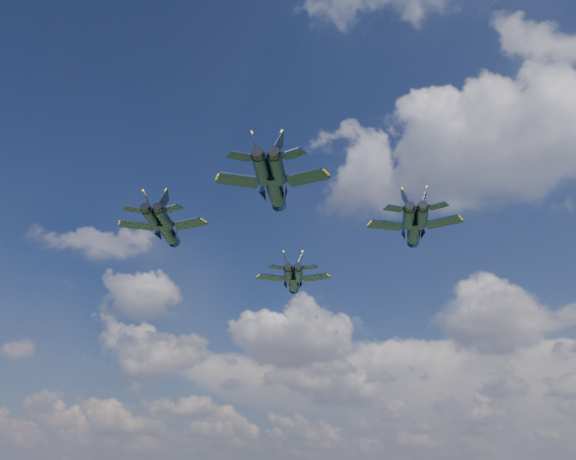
# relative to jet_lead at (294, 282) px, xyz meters

# --- Properties ---
(jet_lead) EXTENTS (11.45, 15.33, 3.73)m
(jet_lead) POSITION_rel_jet_lead_xyz_m (0.00, 0.00, 0.00)
(jet_lead) COLOR black
(jet_left) EXTENTS (12.07, 16.40, 3.95)m
(jet_left) POSITION_rel_jet_lead_xyz_m (-8.20, -22.45, 3.05)
(jet_left) COLOR black
(jet_right) EXTENTS (11.80, 16.35, 3.88)m
(jet_right) POSITION_rel_jet_lead_xyz_m (24.54, -9.40, 0.88)
(jet_right) COLOR black
(jet_slot) EXTENTS (12.44, 17.01, 4.07)m
(jet_slot) POSITION_rel_jet_lead_xyz_m (14.96, -29.90, 1.10)
(jet_slot) COLOR black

